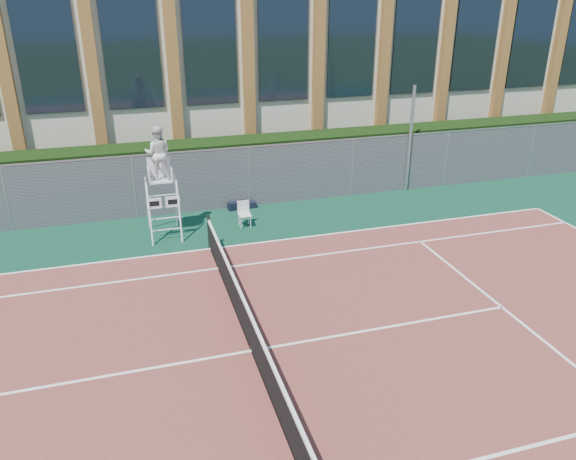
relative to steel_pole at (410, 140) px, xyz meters
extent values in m
plane|color=#233814|center=(-8.28, -8.70, -2.04)|extent=(120.00, 120.00, 0.00)
cube|color=#0D3B22|center=(-8.28, -7.70, -2.04)|extent=(36.00, 20.00, 0.01)
cube|color=brown|center=(-8.28, -8.70, -2.02)|extent=(23.77, 10.97, 0.02)
cylinder|color=black|center=(-8.28, -3.10, -1.49)|extent=(0.10, 0.10, 1.10)
cube|color=black|center=(-8.28, -8.70, -1.58)|extent=(0.03, 11.00, 0.86)
cube|color=white|center=(-8.28, -8.70, -1.13)|extent=(0.06, 11.20, 0.07)
cube|color=black|center=(-8.28, 1.30, -0.94)|extent=(40.00, 1.40, 2.20)
cube|color=beige|center=(-8.28, 9.30, 1.96)|extent=(44.00, 10.00, 8.00)
cylinder|color=#9EA0A5|center=(0.00, 0.00, 0.00)|extent=(0.12, 0.12, 4.08)
cylinder|color=white|center=(-9.94, -2.20, -1.10)|extent=(0.06, 0.54, 1.96)
cylinder|color=white|center=(-9.04, -2.20, -1.10)|extent=(0.06, 0.54, 1.96)
cylinder|color=white|center=(-9.94, -1.20, -1.10)|extent=(0.06, 0.54, 1.96)
cylinder|color=white|center=(-9.04, -1.20, -1.10)|extent=(0.06, 0.54, 1.96)
cube|color=white|center=(-9.49, -1.70, -0.18)|extent=(0.70, 0.60, 0.06)
cube|color=white|center=(-9.49, -1.42, 0.18)|extent=(0.70, 0.05, 0.60)
cube|color=white|center=(-9.77, -2.10, -0.78)|extent=(0.44, 0.03, 0.34)
cube|color=white|center=(-9.21, -2.10, -0.78)|extent=(0.44, 0.03, 0.34)
imported|color=silver|center=(-9.49, -1.65, 0.68)|extent=(0.91, 0.77, 1.66)
cube|color=silver|center=(-6.88, -1.77, -1.61)|extent=(0.40, 0.40, 0.04)
cube|color=silver|center=(-6.88, -1.59, -1.39)|extent=(0.40, 0.04, 0.43)
cylinder|color=silver|center=(-7.04, -1.93, -1.83)|extent=(0.03, 0.03, 0.40)
cylinder|color=silver|center=(-6.72, -1.93, -1.83)|extent=(0.03, 0.03, 0.40)
cylinder|color=silver|center=(-7.05, -1.61, -1.83)|extent=(0.03, 0.03, 0.40)
cylinder|color=silver|center=(-6.72, -1.61, -1.83)|extent=(0.03, 0.03, 0.40)
cube|color=black|center=(-6.80, -0.10, -1.89)|extent=(0.69, 0.37, 0.28)
cube|color=black|center=(-6.37, -0.10, -1.93)|extent=(0.53, 0.24, 0.21)
camera|label=1|loc=(-10.45, -18.74, 5.29)|focal=35.00mm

